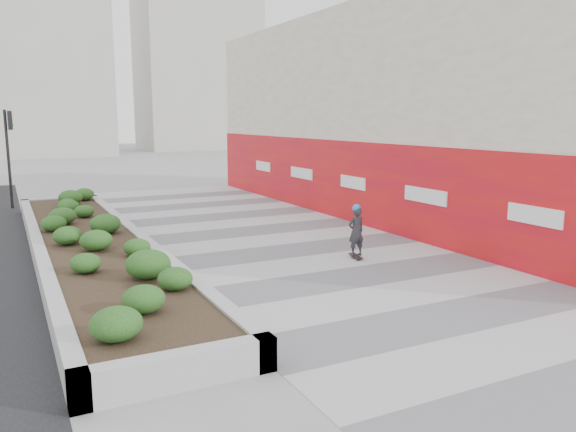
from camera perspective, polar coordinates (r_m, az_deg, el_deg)
ground at (r=12.54m, az=11.61°, el=-8.13°), size 160.00×160.00×0.00m
walkway at (r=14.89m, az=4.41°, el=-5.04°), size 8.00×36.00×0.01m
building at (r=23.30m, az=11.71°, el=10.04°), size 6.04×24.08×8.00m
planter at (r=16.75m, az=-19.46°, el=-2.45°), size 3.00×18.00×0.90m
traffic_signal_near at (r=26.80m, az=-26.48°, el=6.57°), size 0.33×0.28×4.20m
distant_bldg_north_l at (r=64.62m, az=-25.42°, el=14.45°), size 16.00×12.00×20.00m
distant_bldg_north_r at (r=73.30m, az=-9.23°, el=16.18°), size 14.00×10.00×24.00m
manhole_cover at (r=15.15m, az=6.03°, el=-4.81°), size 0.44×0.44×0.01m
skateboarder at (r=15.56m, az=6.94°, el=-1.53°), size 0.51×0.75×1.52m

